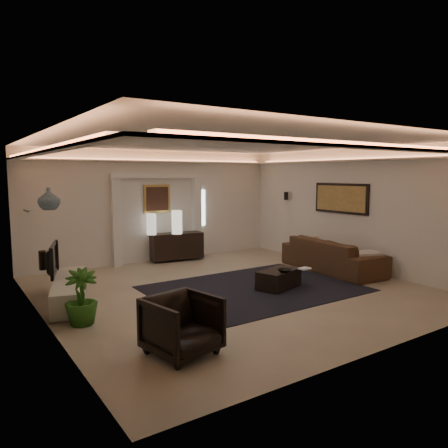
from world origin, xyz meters
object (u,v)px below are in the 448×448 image
sofa (332,255)px  coffee_table (279,278)px  console (177,246)px  armchair (182,325)px

sofa → coffee_table: bearing=107.6°
console → sofa: 4.02m
console → coffee_table: size_ratio=1.46×
console → armchair: armchair is taller
coffee_table → armchair: (-3.11, -1.71, 0.18)m
coffee_table → armchair: armchair is taller
coffee_table → armchair: bearing=-168.6°
sofa → coffee_table: 2.14m
console → sofa: size_ratio=0.53×
console → armchair: bearing=-108.6°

